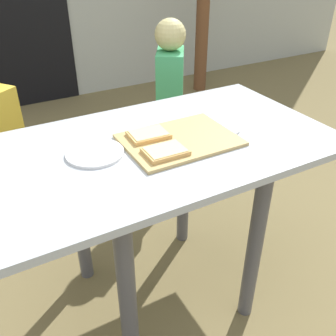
{
  "coord_description": "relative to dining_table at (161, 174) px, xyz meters",
  "views": [
    {
      "loc": [
        -0.55,
        -1.04,
        1.39
      ],
      "look_at": [
        0.03,
        0.0,
        0.65
      ],
      "focal_mm": 40.46,
      "sensor_mm": 36.0,
      "label": 1
    }
  ],
  "objects": [
    {
      "name": "pizza_slice_near_left",
      "position": [
        -0.03,
        -0.1,
        0.15
      ],
      "size": [
        0.14,
        0.1,
        0.02
      ],
      "color": "tan",
      "rests_on": "cutting_board"
    },
    {
      "name": "pizza_slice_far_left",
      "position": [
        -0.03,
        0.04,
        0.15
      ],
      "size": [
        0.14,
        0.11,
        0.02
      ],
      "color": "tan",
      "rests_on": "cutting_board"
    },
    {
      "name": "plate_white_left",
      "position": [
        -0.23,
        0.03,
        0.14
      ],
      "size": [
        0.19,
        0.19,
        0.01
      ],
      "primitive_type": "cylinder",
      "color": "white",
      "rests_on": "dining_table"
    },
    {
      "name": "dining_table",
      "position": [
        0.0,
        0.0,
        0.0
      ],
      "size": [
        1.24,
        0.71,
        0.77
      ],
      "color": "#AAB2BA",
      "rests_on": "ground"
    },
    {
      "name": "cutting_board",
      "position": [
        0.06,
        -0.03,
        0.14
      ],
      "size": [
        0.39,
        0.29,
        0.01
      ],
      "primitive_type": "cube",
      "color": "tan",
      "rests_on": "dining_table"
    },
    {
      "name": "plate_white_right",
      "position": [
        0.24,
        0.01,
        0.14
      ],
      "size": [
        0.19,
        0.19,
        0.01
      ],
      "primitive_type": "cylinder",
      "color": "white",
      "rests_on": "dining_table"
    },
    {
      "name": "child_right",
      "position": [
        0.43,
        0.69,
        -0.05
      ],
      "size": [
        0.25,
        0.28,
        1.04
      ],
      "color": "navy",
      "rests_on": "ground"
    },
    {
      "name": "ground_plane",
      "position": [
        0.0,
        0.0,
        -0.64
      ],
      "size": [
        16.0,
        16.0,
        0.0
      ],
      "primitive_type": "plane",
      "color": "brown"
    }
  ]
}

